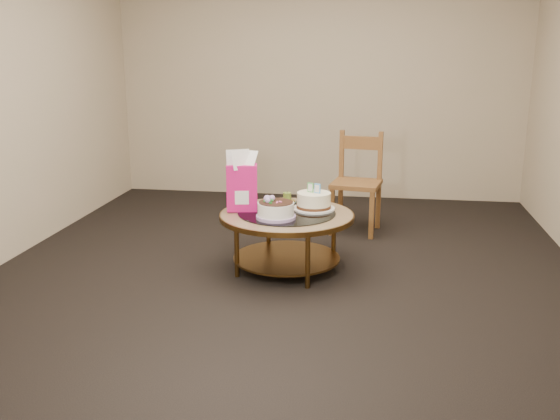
# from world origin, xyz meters

# --- Properties ---
(ground) EXTENTS (5.00, 5.00, 0.00)m
(ground) POSITION_xyz_m (0.00, 0.00, 0.00)
(ground) COLOR black
(ground) RESTS_ON ground
(room_walls) EXTENTS (4.52, 5.02, 2.61)m
(room_walls) POSITION_xyz_m (0.00, 0.00, 1.54)
(room_walls) COLOR tan
(room_walls) RESTS_ON ground
(coffee_table) EXTENTS (1.02, 1.02, 0.46)m
(coffee_table) POSITION_xyz_m (0.00, -0.00, 0.38)
(coffee_table) COLOR brown
(coffee_table) RESTS_ON ground
(decorated_cake) EXTENTS (0.29, 0.29, 0.17)m
(decorated_cake) POSITION_xyz_m (-0.06, -0.17, 0.51)
(decorated_cake) COLOR #A987BF
(decorated_cake) RESTS_ON coffee_table
(cream_cake) EXTENTS (0.32, 0.32, 0.21)m
(cream_cake) POSITION_xyz_m (0.19, 0.13, 0.52)
(cream_cake) COLOR white
(cream_cake) RESTS_ON coffee_table
(gift_bag) EXTENTS (0.25, 0.20, 0.46)m
(gift_bag) POSITION_xyz_m (-0.35, 0.02, 0.69)
(gift_bag) COLOR #CE1373
(gift_bag) RESTS_ON coffee_table
(pillar_candle) EXTENTS (0.14, 0.14, 0.10)m
(pillar_candle) POSITION_xyz_m (-0.04, 0.29, 0.49)
(pillar_candle) COLOR #EEDA62
(pillar_candle) RESTS_ON coffee_table
(dining_chair) EXTENTS (0.48, 0.48, 0.92)m
(dining_chair) POSITION_xyz_m (0.49, 1.15, 0.46)
(dining_chair) COLOR brown
(dining_chair) RESTS_ON ground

